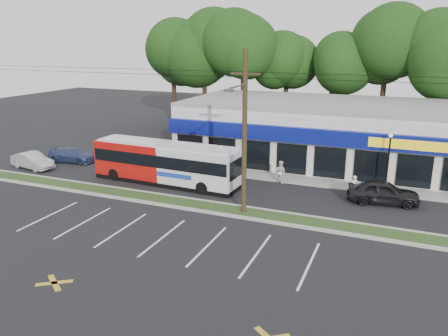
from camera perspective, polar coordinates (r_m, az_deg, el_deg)
The scene contains 15 objects.
ground at distance 27.84m, azimuth -3.99°, elevation -5.73°, with size 120.00×120.00×0.00m, color black.
grass_strip at distance 28.65m, azimuth -3.10°, elevation -4.93°, with size 40.00×1.60×0.12m, color #203D19.
curb_south at distance 27.94m, azimuth -3.86°, elevation -5.49°, with size 40.00×0.25×0.14m, color #9E9E93.
curb_north at distance 29.37m, azimuth -2.39°, elevation -4.37°, with size 40.00×0.25×0.14m, color #9E9E93.
sidewalk at distance 34.34m, azimuth 10.29°, elevation -1.58°, with size 32.00×2.20×0.10m, color #9E9E93.
strip_mall at distance 40.22m, azimuth 13.32°, elevation 4.68°, with size 25.00×12.55×5.30m.
utility_pole at distance 26.04m, azimuth 2.30°, elevation 5.19°, with size 50.00×2.77×10.00m.
lamp_post at distance 32.80m, azimuth 20.72°, elevation 1.54°, with size 0.30×0.30×4.25m.
tree_line at distance 49.70m, azimuth 14.00°, elevation 13.47°, with size 46.76×6.76×11.83m.
metrobus at distance 33.14m, azimuth -7.66°, elevation 0.77°, with size 11.68×2.98×3.12m.
car_dark at distance 30.82m, azimuth 20.07°, elevation -2.97°, with size 1.85×4.60×1.57m, color black.
car_silver at distance 40.35m, azimuth -23.74°, elevation 0.89°, with size 1.44×4.13×1.36m, color #AAAEB2.
car_blue at distance 41.30m, azimuth -19.27°, elevation 1.60°, with size 1.73×4.27×1.24m, color navy.
pedestrian_a at distance 31.49m, azimuth 16.59°, elevation -2.28°, with size 0.56×0.37×1.54m, color silver.
pedestrian_b at distance 33.33m, azimuth 7.37°, elevation -0.51°, with size 0.85×0.66×1.75m, color beige.
Camera 1 is at (11.62, -23.08, 10.37)m, focal length 35.00 mm.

